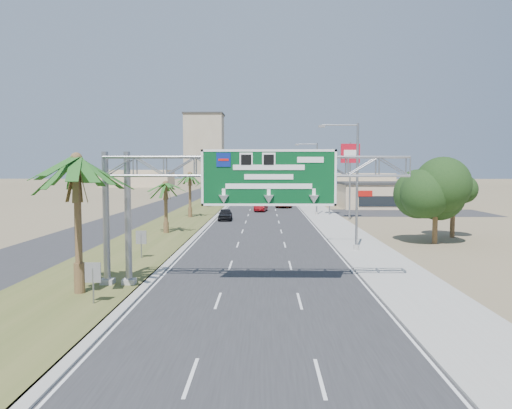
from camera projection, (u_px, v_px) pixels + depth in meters
The scene contains 31 objects.
ground at pixel (256, 354), 17.44m from camera, with size 600.00×600.00×0.00m, color #8C7A59.
road at pixel (264, 194), 127.14m from camera, with size 12.00×300.00×0.02m, color #28282B.
sidewalk_right at pixel (297, 194), 126.99m from camera, with size 4.00×300.00×0.10m, color #9E9B93.
median_grass at pixel (224, 194), 127.31m from camera, with size 7.00×300.00×0.12m, color #4C5425.
opposing_road at pixel (197, 194), 127.43m from camera, with size 8.00×300.00×0.02m, color #28282B.
sign_gantry at pixel (240, 176), 26.92m from camera, with size 16.75×1.24×7.50m.
palm_near at pixel (76, 160), 25.08m from camera, with size 5.70×5.70×8.35m.
palm_row_b at pixel (166, 185), 49.16m from camera, with size 3.99×3.99×5.95m.
palm_row_c at pixel (190, 175), 65.07m from camera, with size 3.99×3.99×6.75m.
palm_row_d at pixel (206, 181), 83.11m from camera, with size 3.99×3.99×5.45m.
palm_row_e at pixel (217, 175), 102.01m from camera, with size 3.99×3.99×6.15m.
palm_row_f at pixel (226, 176), 126.96m from camera, with size 3.99×3.99×5.75m.
streetlight_near at pixel (354, 192), 38.92m from camera, with size 3.27×0.44×10.00m.
streetlight_mid at pixel (315, 182), 68.83m from camera, with size 3.27×0.44×10.00m.
streetlight_far at pixel (298, 177), 104.73m from camera, with size 3.27×0.44×10.00m.
signal_mast at pixel (292, 178), 88.78m from camera, with size 10.28×0.71×8.00m.
store_building at pixel (395, 196), 82.73m from camera, with size 18.00×10.00×4.00m, color tan.
oak_near at pixel (436, 191), 42.78m from camera, with size 4.50×4.50×6.80m.
oak_far at pixel (453, 197), 46.77m from camera, with size 3.50×3.50×5.60m.
median_signback_a at pixel (93, 276), 23.45m from camera, with size 0.75×0.08×2.08m.
median_signback_b at pixel (141, 239), 35.43m from camera, with size 0.75×0.08×2.08m.
tower_distant at pixel (204, 148), 266.05m from camera, with size 20.00×16.00×35.00m, color gray.
building_distant_left at pixel (138, 178), 177.56m from camera, with size 24.00×14.00×6.00m, color tan.
building_distant_right at pixel (359, 181), 156.36m from camera, with size 20.00×12.00×5.00m, color tan.
car_left_lane at pixel (225, 215), 62.52m from camera, with size 1.72×4.28×1.46m, color black.
car_mid_lane at pixel (261, 206), 75.54m from camera, with size 1.58×4.54×1.50m, color maroon.
car_right_lane at pixel (284, 203), 83.32m from camera, with size 2.65×5.74×1.59m, color gray.
car_far at pixel (258, 198), 97.27m from camera, with size 1.94×4.76×1.38m, color black.
pole_sign_red_near at pixel (350, 158), 62.69m from camera, with size 2.42×0.53×9.80m.
pole_sign_blue at pixel (330, 176), 68.99m from camera, with size 2.02×0.56×7.38m.
pole_sign_red_far at pixel (306, 173), 105.09m from camera, with size 2.21×0.41×7.14m.
Camera 1 is at (0.28, -17.02, 6.48)m, focal length 35.00 mm.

